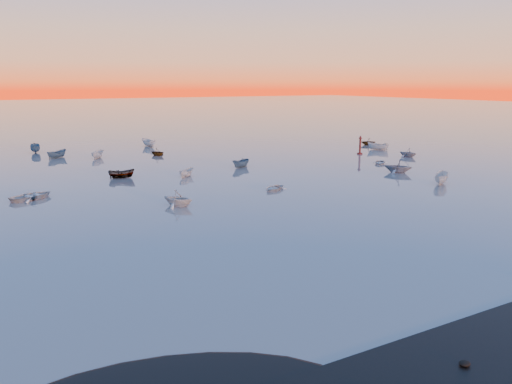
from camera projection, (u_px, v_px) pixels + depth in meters
ground at (99, 139)px, 116.65m from camera, size 600.00×600.00×0.00m
mud_lobes at (462, 297)px, 30.64m from camera, size 140.00×6.00×0.07m
moored_fleet at (167, 168)px, 76.63m from camera, size 124.00×58.00×1.20m
boat_near_center at (441, 184)px, 64.87m from camera, size 3.77×4.44×1.44m
boat_near_right at (408, 157)px, 88.11m from camera, size 3.73×2.19×1.23m
channel_marker at (360, 147)px, 91.27m from camera, size 0.99×0.99×3.53m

